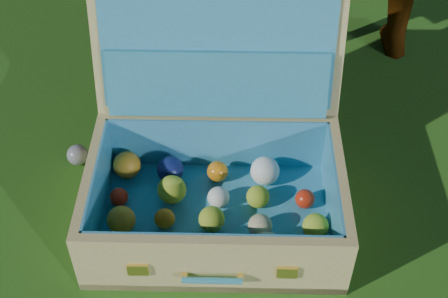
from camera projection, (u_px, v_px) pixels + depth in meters
ground at (228, 217)px, 1.73m from camera, size 60.00×60.00×0.00m
stray_ball at (78, 155)px, 1.86m from camera, size 0.06×0.06×0.06m
suitcase at (215, 151)px, 1.66m from camera, size 0.79×0.74×0.63m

